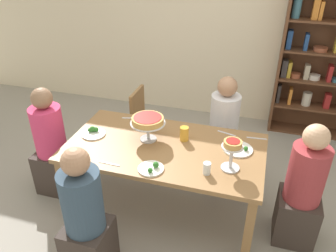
% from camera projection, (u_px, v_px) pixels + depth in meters
% --- Properties ---
extents(ground_plane, '(12.00, 12.00, 0.00)m').
position_uv_depth(ground_plane, '(165.00, 209.00, 3.34)').
color(ground_plane, gray).
extents(rear_partition, '(8.00, 0.12, 2.80)m').
position_uv_depth(rear_partition, '(214.00, 16.00, 4.46)').
color(rear_partition, beige).
rests_on(rear_partition, ground_plane).
extents(dining_table, '(1.73, 0.94, 0.74)m').
position_uv_depth(dining_table, '(165.00, 154.00, 3.01)').
color(dining_table, olive).
rests_on(dining_table, ground_plane).
extents(bookshelf, '(1.17, 0.30, 2.21)m').
position_uv_depth(bookshelf, '(328.00, 50.00, 4.07)').
color(bookshelf, brown).
rests_on(bookshelf, ground_plane).
extents(diner_near_left, '(0.34, 0.34, 1.15)m').
position_uv_depth(diner_near_left, '(86.00, 222.00, 2.53)').
color(diner_near_left, '#382D28').
rests_on(diner_near_left, ground_plane).
extents(diner_head_west, '(0.34, 0.34, 1.15)m').
position_uv_depth(diner_head_west, '(52.00, 149.00, 3.37)').
color(diner_head_west, '#382D28').
rests_on(diner_head_west, ground_plane).
extents(diner_far_right, '(0.34, 0.34, 1.15)m').
position_uv_depth(diner_far_right, '(223.00, 135.00, 3.61)').
color(diner_far_right, '#382D28').
rests_on(diner_far_right, ground_plane).
extents(diner_head_east, '(0.34, 0.34, 1.15)m').
position_uv_depth(diner_head_east, '(302.00, 194.00, 2.80)').
color(diner_head_east, '#382D28').
rests_on(diner_head_east, ground_plane).
extents(chair_far_left, '(0.40, 0.40, 0.87)m').
position_uv_depth(chair_far_left, '(147.00, 123.00, 3.85)').
color(chair_far_left, olive).
rests_on(chair_far_left, ground_plane).
extents(deep_dish_pizza_stand, '(0.31, 0.31, 0.23)m').
position_uv_depth(deep_dish_pizza_stand, '(148.00, 121.00, 2.97)').
color(deep_dish_pizza_stand, silver).
rests_on(deep_dish_pizza_stand, dining_table).
extents(personal_pizza_stand, '(0.17, 0.17, 0.26)m').
position_uv_depth(personal_pizza_stand, '(232.00, 149.00, 2.60)').
color(personal_pizza_stand, silver).
rests_on(personal_pizza_stand, dining_table).
extents(salad_plate_near_diner, '(0.26, 0.26, 0.07)m').
position_uv_depth(salad_plate_near_diner, '(237.00, 148.00, 2.91)').
color(salad_plate_near_diner, white).
rests_on(salad_plate_near_diner, dining_table).
extents(salad_plate_far_diner, '(0.22, 0.22, 0.07)m').
position_uv_depth(salad_plate_far_diner, '(93.00, 133.00, 3.14)').
color(salad_plate_far_diner, white).
rests_on(salad_plate_far_diner, dining_table).
extents(salad_plate_spare, '(0.21, 0.21, 0.06)m').
position_uv_depth(salad_plate_spare, '(152.00, 168.00, 2.67)').
color(salad_plate_spare, white).
rests_on(salad_plate_spare, dining_table).
extents(beer_glass_amber_tall, '(0.08, 0.08, 0.13)m').
position_uv_depth(beer_glass_amber_tall, '(184.00, 134.00, 3.02)').
color(beer_glass_amber_tall, gold).
rests_on(beer_glass_amber_tall, dining_table).
extents(water_glass_clear_near, '(0.06, 0.06, 0.10)m').
position_uv_depth(water_glass_clear_near, '(207.00, 168.00, 2.61)').
color(water_glass_clear_near, white).
rests_on(water_glass_clear_near, dining_table).
extents(cutlery_fork_near, '(0.18, 0.06, 0.00)m').
position_uv_depth(cutlery_fork_near, '(227.00, 133.00, 3.15)').
color(cutlery_fork_near, silver).
rests_on(cutlery_fork_near, dining_table).
extents(cutlery_knife_near, '(0.18, 0.02, 0.00)m').
position_uv_depth(cutlery_knife_near, '(110.00, 164.00, 2.74)').
color(cutlery_knife_near, silver).
rests_on(cutlery_knife_near, dining_table).
extents(cutlery_fork_far, '(0.18, 0.06, 0.00)m').
position_uv_depth(cutlery_fork_far, '(131.00, 118.00, 3.41)').
color(cutlery_fork_far, silver).
rests_on(cutlery_fork_far, dining_table).
extents(cutlery_knife_far, '(0.18, 0.03, 0.00)m').
position_uv_depth(cutlery_knife_far, '(257.00, 138.00, 3.08)').
color(cutlery_knife_far, silver).
rests_on(cutlery_knife_far, dining_table).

